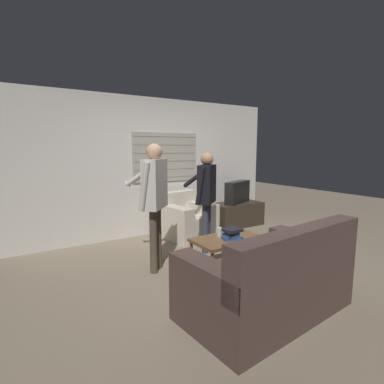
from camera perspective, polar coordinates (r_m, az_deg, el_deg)
name	(u,v)px	position (r m, az deg, el deg)	size (l,w,h in m)	color
ground_plane	(219,267)	(4.28, 5.10, -14.09)	(16.00, 16.00, 0.00)	#7F705B
wall_back	(155,167)	(5.72, -7.14, 4.77)	(5.20, 0.08, 2.55)	silver
couch_blue	(270,281)	(3.16, 14.66, -16.05)	(1.77, 1.06, 0.94)	#4C3833
armchair_beige	(186,219)	(5.55, -1.16, -5.22)	(0.96, 0.94, 0.82)	beige
coffee_table	(228,241)	(4.08, 6.84, -9.29)	(0.94, 0.55, 0.45)	brown
tv_stand	(237,214)	(6.44, 8.56, -4.19)	(1.08, 0.54, 0.49)	#33281E
tv	(237,192)	(6.35, 8.63, -0.03)	(0.78, 0.47, 0.46)	black
person_left_standing	(154,191)	(3.92, -7.24, 0.16)	(0.52, 0.81, 1.69)	#4C4233
person_right_standing	(206,190)	(4.66, 2.72, 0.38)	(0.50, 0.75, 1.57)	#33384C
book_stack	(232,234)	(3.98, 7.58, -7.90)	(0.26, 0.20, 0.15)	#284C89
soda_can	(219,232)	(4.10, 5.25, -7.59)	(0.07, 0.07, 0.13)	silver
spare_remote	(239,237)	(4.08, 9.01, -8.49)	(0.06, 0.13, 0.02)	black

